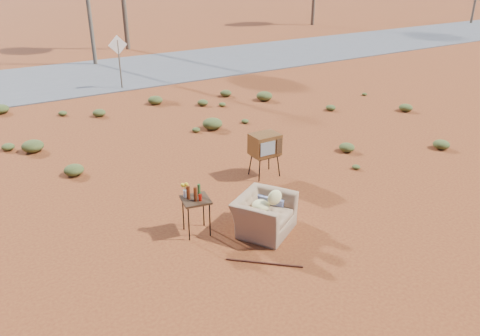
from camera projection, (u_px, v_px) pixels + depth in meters
ground at (248, 222)px, 9.64m from camera, size 140.00×140.00×0.00m
highway at (68, 78)px, 21.23m from camera, size 140.00×7.00×0.04m
armchair at (265, 208)px, 9.25m from camera, size 1.48×1.41×1.00m
tv_unit at (265, 145)px, 11.41m from camera, size 0.70×0.57×1.10m
side_table at (193, 197)px, 8.98m from camera, size 0.62×0.62×1.06m
rusty_bar at (264, 263)px, 8.32m from camera, size 1.05×0.95×0.04m
road_sign at (118, 52)px, 19.03m from camera, size 0.78×0.06×2.19m
scrub_patch at (133, 155)px, 12.59m from camera, size 17.49×8.07×0.33m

